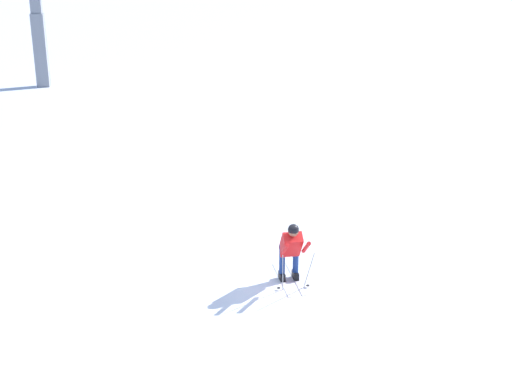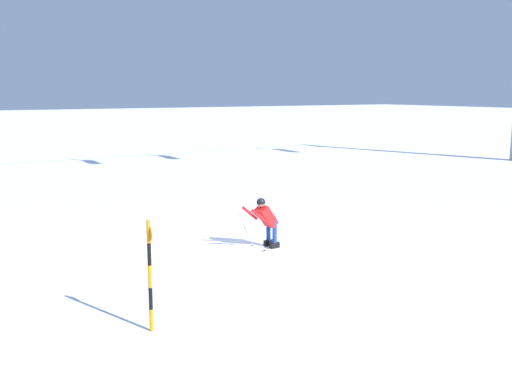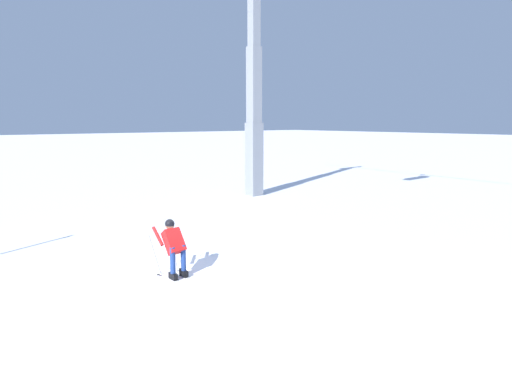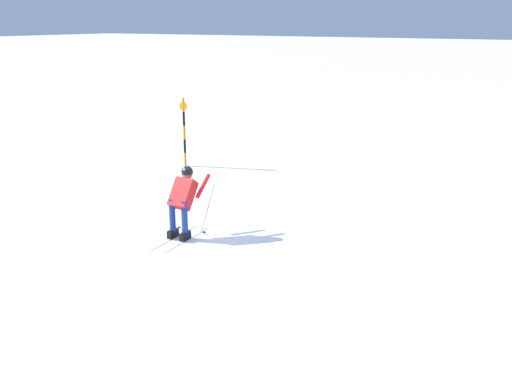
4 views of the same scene
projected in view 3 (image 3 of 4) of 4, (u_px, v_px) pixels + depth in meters
name	position (u px, v px, depth m)	size (l,w,h in m)	color
ground_plane	(184.00, 271.00, 11.01)	(260.00, 260.00, 0.00)	white
skier_carving_main	(174.00, 244.00, 10.54)	(1.72, 0.72, 1.62)	white
lift_tower_near	(254.00, 99.00, 21.59)	(0.71, 2.76, 12.12)	gray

